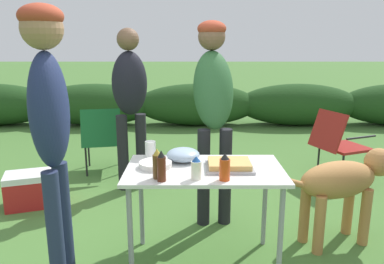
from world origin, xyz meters
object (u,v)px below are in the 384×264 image
at_px(hot_sauce_bottle, 226,167).
at_px(cooler_box, 33,189).
at_px(camp_chair_green_behind_table, 339,141).
at_px(beer_bottle, 158,164).
at_px(standing_person_in_red_jacket, 214,95).
at_px(food_tray, 230,165).
at_px(paper_cup_stack, 151,150).
at_px(dog, 345,182).
at_px(camp_chair_near_hedge, 103,137).
at_px(mixing_bowl, 184,155).
at_px(standing_person_with_beanie, 51,114).
at_px(folding_table, 205,179).
at_px(standing_person_in_navy_coat, 131,95).
at_px(bbq_sauce_bottle, 162,167).
at_px(plate_stack, 156,165).
at_px(mayo_bottle, 197,168).

bearing_deg(hot_sauce_bottle, cooler_box, 145.54).
height_order(hot_sauce_bottle, camp_chair_green_behind_table, hot_sauce_bottle).
xyz_separation_m(beer_bottle, standing_person_in_red_jacket, (0.41, 0.96, 0.31)).
height_order(food_tray, paper_cup_stack, paper_cup_stack).
xyz_separation_m(dog, camp_chair_near_hedge, (-2.32, 1.67, -0.05)).
relative_size(mixing_bowl, beer_bottle, 1.22).
bearing_deg(camp_chair_near_hedge, hot_sauce_bottle, -70.09).
bearing_deg(standing_person_with_beanie, camp_chair_near_hedge, 6.19).
bearing_deg(standing_person_in_red_jacket, mixing_bowl, -118.00).
bearing_deg(folding_table, hot_sauce_bottle, -62.61).
bearing_deg(camp_chair_near_hedge, standing_person_in_navy_coat, -58.56).
distance_m(standing_person_in_red_jacket, camp_chair_green_behind_table, 1.94).
height_order(folding_table, standing_person_with_beanie, standing_person_with_beanie).
bearing_deg(cooler_box, camp_chair_green_behind_table, -6.03).
bearing_deg(standing_person_in_red_jacket, bbq_sauce_bottle, -115.83).
xyz_separation_m(paper_cup_stack, beer_bottle, (0.09, -0.43, 0.03)).
relative_size(standing_person_in_red_jacket, camp_chair_near_hedge, 2.15).
bearing_deg(folding_table, paper_cup_stack, 149.77).
bearing_deg(standing_person_in_red_jacket, beer_bottle, -118.45).
relative_size(paper_cup_stack, hot_sauce_bottle, 0.74).
height_order(plate_stack, standing_person_with_beanie, standing_person_with_beanie).
xyz_separation_m(food_tray, mayo_bottle, (-0.23, -0.20, 0.05)).
relative_size(bbq_sauce_bottle, dog, 0.20).
bearing_deg(cooler_box, food_tray, -47.30).
relative_size(bbq_sauce_bottle, standing_person_with_beanie, 0.11).
relative_size(standing_person_with_beanie, camp_chair_green_behind_table, 2.18).
xyz_separation_m(standing_person_with_beanie, cooler_box, (-0.77, 1.34, -1.01)).
height_order(food_tray, hot_sauce_bottle, hot_sauce_bottle).
xyz_separation_m(bbq_sauce_bottle, standing_person_with_beanie, (-0.65, -0.08, 0.35)).
xyz_separation_m(bbq_sauce_bottle, dog, (1.40, 0.56, -0.32)).
bearing_deg(plate_stack, cooler_box, 143.62).
bearing_deg(mayo_bottle, standing_person_with_beanie, -172.65).
xyz_separation_m(plate_stack, bbq_sauce_bottle, (0.07, -0.27, 0.08)).
height_order(folding_table, hot_sauce_bottle, hot_sauce_bottle).
distance_m(mixing_bowl, paper_cup_stack, 0.26).
relative_size(folding_table, paper_cup_stack, 8.33).
bearing_deg(bbq_sauce_bottle, dog, 21.67).
xyz_separation_m(folding_table, camp_chair_green_behind_table, (1.62, 1.75, -0.20)).
bearing_deg(bbq_sauce_bottle, standing_person_in_navy_coat, 105.14).
bearing_deg(hot_sauce_bottle, standing_person_in_red_jacket, 91.29).
distance_m(plate_stack, camp_chair_green_behind_table, 2.64).
distance_m(bbq_sauce_bottle, hot_sauce_bottle, 0.40).
height_order(paper_cup_stack, standing_person_in_red_jacket, standing_person_in_red_jacket).
distance_m(standing_person_with_beanie, dog, 2.25).
height_order(plate_stack, mixing_bowl, mixing_bowl).
height_order(mixing_bowl, beer_bottle, beer_bottle).
bearing_deg(camp_chair_near_hedge, mixing_bowl, -71.00).
height_order(food_tray, camp_chair_green_behind_table, camp_chair_green_behind_table).
xyz_separation_m(hot_sauce_bottle, camp_chair_green_behind_table, (1.50, 1.98, -0.36)).
bearing_deg(food_tray, folding_table, 176.82).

